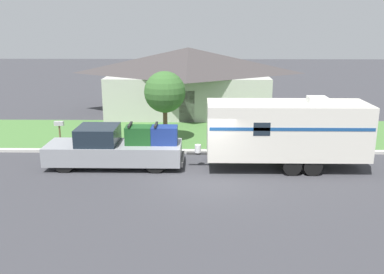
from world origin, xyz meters
TOP-DOWN VIEW (x-y plane):
  - ground_plane at (0.00, 0.00)m, footprint 120.00×120.00m
  - curb_strip at (0.00, 3.75)m, footprint 80.00×0.30m
  - lawn_strip at (0.00, 7.40)m, footprint 80.00×7.00m
  - house_across_street at (-1.06, 13.80)m, footprint 11.82×7.53m
  - pickup_truck at (-4.02, 1.57)m, footprint 6.16×1.98m
  - travel_trailer at (3.62, 1.57)m, footprint 7.92×2.39m
  - mailbox at (-7.56, 4.70)m, footprint 0.48×0.20m
  - tree_in_yard at (-2.10, 5.75)m, footprint 2.22×2.22m

SIDE VIEW (x-z plane):
  - ground_plane at x=0.00m, z-range 0.00..0.00m
  - lawn_strip at x=0.00m, z-range 0.00..0.03m
  - curb_strip at x=0.00m, z-range 0.00..0.14m
  - pickup_truck at x=-4.02m, z-range -0.13..1.87m
  - mailbox at x=-7.56m, z-range 0.36..1.73m
  - travel_trailer at x=3.62m, z-range 0.14..3.38m
  - house_across_street at x=-1.06m, z-range 0.09..4.73m
  - tree_in_yard at x=-2.10m, z-range 0.81..4.67m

